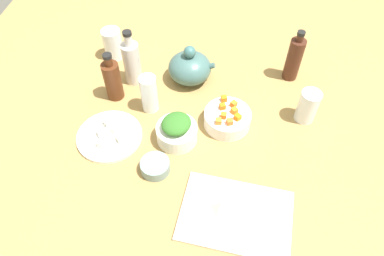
{
  "coord_description": "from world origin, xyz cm",
  "views": [
    {
      "loc": [
        9.93,
        -69.67,
        95.16
      ],
      "look_at": [
        0.0,
        0.0,
        8.0
      ],
      "focal_mm": 33.25,
      "sensor_mm": 36.0,
      "label": 1
    }
  ],
  "objects_px": {
    "bottle_1": "(294,59)",
    "drinking_glass_2": "(149,94)",
    "bowl_carrots": "(227,119)",
    "drinking_glass_0": "(113,44)",
    "teapot": "(190,67)",
    "bottle_2": "(113,80)",
    "drinking_glass_1": "(308,106)",
    "cutting_board": "(236,215)",
    "bowl_small_side": "(155,166)",
    "plate_tofu": "(110,136)",
    "bowl_greens": "(177,133)",
    "bottle_0": "(132,62)"
  },
  "relations": [
    {
      "from": "bottle_1",
      "to": "drinking_glass_2",
      "type": "height_order",
      "value": "bottle_1"
    },
    {
      "from": "bowl_carrots",
      "to": "drinking_glass_0",
      "type": "xyz_separation_m",
      "value": [
        -0.47,
        0.29,
        0.03
      ]
    },
    {
      "from": "drinking_glass_2",
      "to": "teapot",
      "type": "bearing_deg",
      "value": 54.9
    },
    {
      "from": "bottle_2",
      "to": "drinking_glass_1",
      "type": "bearing_deg",
      "value": -1.09
    },
    {
      "from": "cutting_board",
      "to": "bowl_small_side",
      "type": "relative_size",
      "value": 3.44
    },
    {
      "from": "plate_tofu",
      "to": "drinking_glass_2",
      "type": "xyz_separation_m",
      "value": [
        0.11,
        0.15,
        0.06
      ]
    },
    {
      "from": "bowl_greens",
      "to": "drinking_glass_0",
      "type": "xyz_separation_m",
      "value": [
        -0.31,
        0.37,
        0.03
      ]
    },
    {
      "from": "plate_tofu",
      "to": "bottle_0",
      "type": "distance_m",
      "value": 0.29
    },
    {
      "from": "teapot",
      "to": "bottle_2",
      "type": "distance_m",
      "value": 0.28
    },
    {
      "from": "plate_tofu",
      "to": "bottle_0",
      "type": "relative_size",
      "value": 0.98
    },
    {
      "from": "cutting_board",
      "to": "bottle_2",
      "type": "xyz_separation_m",
      "value": [
        -0.46,
        0.41,
        0.07
      ]
    },
    {
      "from": "bowl_small_side",
      "to": "bottle_0",
      "type": "bearing_deg",
      "value": 112.79
    },
    {
      "from": "drinking_glass_0",
      "to": "drinking_glass_2",
      "type": "distance_m",
      "value": 0.32
    },
    {
      "from": "bottle_0",
      "to": "drinking_glass_0",
      "type": "height_order",
      "value": "bottle_0"
    },
    {
      "from": "bowl_carrots",
      "to": "drinking_glass_1",
      "type": "xyz_separation_m",
      "value": [
        0.26,
        0.06,
        0.03
      ]
    },
    {
      "from": "cutting_board",
      "to": "bottle_1",
      "type": "bearing_deg",
      "value": 74.66
    },
    {
      "from": "cutting_board",
      "to": "bottle_0",
      "type": "distance_m",
      "value": 0.65
    },
    {
      "from": "bowl_carrots",
      "to": "bottle_2",
      "type": "distance_m",
      "value": 0.41
    },
    {
      "from": "cutting_board",
      "to": "teapot",
      "type": "relative_size",
      "value": 1.78
    },
    {
      "from": "bowl_small_side",
      "to": "drinking_glass_1",
      "type": "distance_m",
      "value": 0.53
    },
    {
      "from": "bowl_greens",
      "to": "drinking_glass_0",
      "type": "distance_m",
      "value": 0.49
    },
    {
      "from": "bowl_carrots",
      "to": "bowl_greens",
      "type": "bearing_deg",
      "value": -150.96
    },
    {
      "from": "cutting_board",
      "to": "drinking_glass_1",
      "type": "relative_size",
      "value": 2.59
    },
    {
      "from": "bottle_0",
      "to": "bottle_2",
      "type": "distance_m",
      "value": 0.1
    },
    {
      "from": "bowl_carrots",
      "to": "bottle_1",
      "type": "bearing_deg",
      "value": 50.93
    },
    {
      "from": "bowl_small_side",
      "to": "bottle_1",
      "type": "relative_size",
      "value": 0.44
    },
    {
      "from": "plate_tofu",
      "to": "teapot",
      "type": "distance_m",
      "value": 0.38
    },
    {
      "from": "bottle_2",
      "to": "drinking_glass_0",
      "type": "distance_m",
      "value": 0.22
    },
    {
      "from": "bowl_carrots",
      "to": "bottle_0",
      "type": "relative_size",
      "value": 0.72
    },
    {
      "from": "plate_tofu",
      "to": "cutting_board",
      "type": "bearing_deg",
      "value": -27.29
    },
    {
      "from": "bottle_2",
      "to": "bowl_greens",
      "type": "bearing_deg",
      "value": -32.85
    },
    {
      "from": "plate_tofu",
      "to": "teapot",
      "type": "bearing_deg",
      "value": 54.57
    },
    {
      "from": "drinking_glass_0",
      "to": "drinking_glass_1",
      "type": "distance_m",
      "value": 0.76
    },
    {
      "from": "bowl_small_side",
      "to": "bottle_2",
      "type": "relative_size",
      "value": 0.47
    },
    {
      "from": "bowl_small_side",
      "to": "bottle_2",
      "type": "distance_m",
      "value": 0.36
    },
    {
      "from": "cutting_board",
      "to": "bowl_greens",
      "type": "relative_size",
      "value": 2.32
    },
    {
      "from": "bowl_carrots",
      "to": "bottle_2",
      "type": "height_order",
      "value": "bottle_2"
    },
    {
      "from": "bottle_2",
      "to": "drinking_glass_0",
      "type": "relative_size",
      "value": 1.56
    },
    {
      "from": "bowl_carrots",
      "to": "drinking_glass_2",
      "type": "distance_m",
      "value": 0.27
    },
    {
      "from": "plate_tofu",
      "to": "bottle_1",
      "type": "relative_size",
      "value": 1.05
    },
    {
      "from": "bottle_1",
      "to": "drinking_glass_2",
      "type": "relative_size",
      "value": 1.45
    },
    {
      "from": "bottle_2",
      "to": "teapot",
      "type": "bearing_deg",
      "value": 26.13
    },
    {
      "from": "cutting_board",
      "to": "drinking_glass_2",
      "type": "relative_size",
      "value": 2.2
    },
    {
      "from": "plate_tofu",
      "to": "bowl_carrots",
      "type": "relative_size",
      "value": 1.37
    },
    {
      "from": "bowl_greens",
      "to": "drinking_glass_0",
      "type": "bearing_deg",
      "value": 129.97
    },
    {
      "from": "bowl_carrots",
      "to": "bottle_0",
      "type": "bearing_deg",
      "value": 155.43
    },
    {
      "from": "bowl_small_side",
      "to": "drinking_glass_2",
      "type": "height_order",
      "value": "drinking_glass_2"
    },
    {
      "from": "bowl_greens",
      "to": "bottle_0",
      "type": "bearing_deg",
      "value": 129.11
    },
    {
      "from": "bowl_greens",
      "to": "teapot",
      "type": "xyz_separation_m",
      "value": [
        0.0,
        0.28,
        0.03
      ]
    },
    {
      "from": "teapot",
      "to": "bottle_1",
      "type": "bearing_deg",
      "value": 10.23
    }
  ]
}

